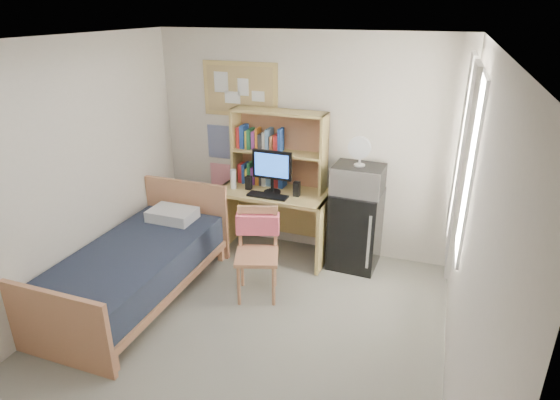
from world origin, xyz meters
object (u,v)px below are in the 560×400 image
(desk, at_px, (274,222))
(speaker_left, at_px, (249,183))
(bulletin_board, at_px, (240,89))
(bed, at_px, (136,273))
(mini_fridge, at_px, (355,229))
(speaker_right, at_px, (297,189))
(desk_fan, at_px, (360,152))
(desk_chair, at_px, (257,255))
(monitor, at_px, (272,172))
(microwave, at_px, (358,179))

(desk, relative_size, speaker_left, 8.14)
(bulletin_board, distance_m, bed, 2.41)
(mini_fridge, bearing_deg, bulletin_board, 172.69)
(bulletin_board, bearing_deg, mini_fridge, -10.20)
(speaker_right, bearing_deg, desk_fan, 11.15)
(desk_chair, xyz_separation_m, speaker_left, (-0.44, 0.87, 0.43))
(mini_fridge, distance_m, speaker_right, 0.82)
(bulletin_board, relative_size, monitor, 1.88)
(monitor, distance_m, microwave, 0.98)
(monitor, bearing_deg, mini_fridge, 8.91)
(desk_fan, bearing_deg, speaker_left, -173.01)
(bulletin_board, distance_m, mini_fridge, 2.12)
(bed, xyz_separation_m, speaker_right, (1.32, 1.30, 0.62))
(bed, relative_size, desk_fan, 6.87)
(monitor, relative_size, speaker_left, 3.08)
(bulletin_board, height_order, bed, bulletin_board)
(bulletin_board, height_order, microwave, bulletin_board)
(bulletin_board, height_order, desk_chair, bulletin_board)
(desk_chair, xyz_separation_m, bed, (-1.17, -0.45, -0.19))
(bulletin_board, xyz_separation_m, microwave, (1.51, -0.29, -0.85))
(mini_fridge, xyz_separation_m, speaker_right, (-0.68, -0.13, 0.45))
(desk_fan, bearing_deg, bulletin_board, 171.95)
(bulletin_board, relative_size, microwave, 1.73)
(bed, xyz_separation_m, speaker_left, (0.72, 1.32, 0.62))
(bulletin_board, relative_size, desk, 0.71)
(desk_chair, relative_size, desk_fan, 3.16)
(desk_fan, bearing_deg, microwave, 0.00)
(bulletin_board, relative_size, desk_fan, 3.12)
(desk_chair, xyz_separation_m, desk_fan, (0.83, 0.96, 0.90))
(speaker_right, bearing_deg, mini_fridge, 12.78)
(bed, bearing_deg, desk_fan, 36.03)
(desk, distance_m, speaker_right, 0.58)
(desk_chair, height_order, monitor, monitor)
(desk, relative_size, speaker_right, 7.76)
(bed, relative_size, speaker_right, 12.17)
(desk_fan, bearing_deg, bed, -141.92)
(desk, height_order, mini_fridge, mini_fridge)
(mini_fridge, distance_m, monitor, 1.16)
(mini_fridge, bearing_deg, monitor, -170.04)
(bed, xyz_separation_m, desk_fan, (2.00, 1.41, 1.09))
(bulletin_board, bearing_deg, desk_chair, -61.37)
(desk, relative_size, desk_fan, 4.38)
(monitor, bearing_deg, bulletin_board, 145.76)
(desk_chair, bearing_deg, speaker_left, 99.13)
(speaker_left, bearing_deg, speaker_right, -0.00)
(bed, xyz_separation_m, microwave, (2.00, 1.41, 0.79))
(bulletin_board, xyz_separation_m, bed, (-0.48, -1.70, -1.64))
(speaker_left, relative_size, desk_fan, 0.54)
(mini_fridge, relative_size, bed, 0.44)
(speaker_right, bearing_deg, monitor, 180.00)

